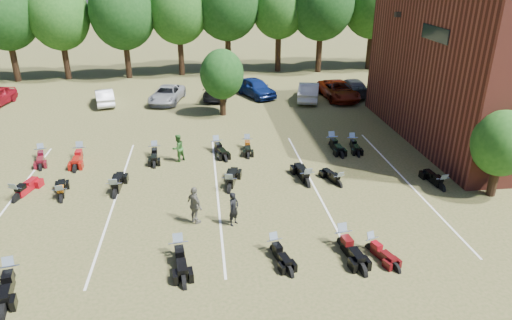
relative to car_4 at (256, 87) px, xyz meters
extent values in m
plane|color=brown|center=(-1.07, -20.31, -0.78)|extent=(160.00, 160.00, 0.00)
imported|color=silver|center=(-12.41, -0.90, -0.14)|extent=(2.22, 4.07, 1.27)
imported|color=gray|center=(-7.44, -0.86, -0.12)|extent=(3.16, 5.06, 1.31)
imported|color=black|center=(-3.25, -0.06, -0.08)|extent=(2.84, 5.05, 1.38)
imported|color=navy|center=(0.00, 0.00, 0.00)|extent=(3.56, 4.90, 1.55)
imported|color=#B9B8B3|center=(4.24, -1.68, -0.02)|extent=(2.78, 4.84, 1.51)
imported|color=#5E1305|center=(6.81, -1.59, -0.05)|extent=(2.78, 5.41, 1.46)
imported|color=#3B3C41|center=(8.34, -0.51, -0.08)|extent=(2.00, 4.80, 1.39)
imported|color=black|center=(-3.47, -20.51, 0.00)|extent=(0.66, 0.67, 1.56)
imported|color=#285A21|center=(-6.12, -13.17, 0.04)|extent=(1.00, 0.99, 1.63)
imported|color=#59574C|center=(-5.15, -20.16, 0.10)|extent=(0.92, 1.09, 1.75)
cube|color=black|center=(8.28, -8.31, 6.72)|extent=(0.30, 0.40, 0.30)
cube|color=black|center=(8.40, -13.31, 6.22)|extent=(0.06, 3.00, 0.80)
cylinder|color=black|center=(-22.07, 8.69, 1.27)|extent=(0.58, 0.58, 4.08)
ellipsoid|color=#1E4C19|center=(-22.07, 8.69, 5.56)|extent=(6.00, 6.00, 6.90)
cylinder|color=black|center=(-17.07, 8.69, 1.27)|extent=(0.58, 0.58, 4.08)
ellipsoid|color=#1E4C19|center=(-17.07, 8.69, 5.56)|extent=(6.00, 6.00, 6.90)
cylinder|color=black|center=(-12.07, 8.69, 1.27)|extent=(0.57, 0.58, 4.08)
ellipsoid|color=#1E4C19|center=(-12.07, 8.69, 5.56)|extent=(6.00, 6.00, 6.90)
cylinder|color=black|center=(-7.07, 8.69, 1.27)|extent=(0.57, 0.58, 4.08)
ellipsoid|color=#1E4C19|center=(-7.07, 8.69, 5.56)|extent=(6.00, 6.00, 6.90)
cylinder|color=black|center=(-2.07, 8.69, 1.27)|extent=(0.58, 0.58, 4.08)
ellipsoid|color=#1E4C19|center=(-2.07, 8.69, 5.56)|extent=(6.00, 6.00, 6.90)
cylinder|color=black|center=(2.93, 8.69, 1.27)|extent=(0.57, 0.58, 4.08)
ellipsoid|color=#1E4C19|center=(2.93, 8.69, 5.56)|extent=(6.00, 6.00, 6.90)
cylinder|color=black|center=(7.93, 8.69, 1.27)|extent=(0.57, 0.58, 4.08)
ellipsoid|color=#1E4C19|center=(7.93, 8.69, 5.56)|extent=(6.00, 6.00, 6.90)
cylinder|color=black|center=(12.93, 8.69, 1.27)|extent=(0.57, 0.58, 4.08)
ellipsoid|color=#1E4C19|center=(12.93, 8.69, 5.56)|extent=(6.00, 6.00, 6.90)
cylinder|color=black|center=(17.93, 8.69, 1.27)|extent=(0.58, 0.58, 4.08)
ellipsoid|color=#1E4C19|center=(17.93, 8.69, 5.56)|extent=(6.00, 6.00, 6.90)
cylinder|color=black|center=(22.93, 8.69, 1.27)|extent=(0.58, 0.58, 4.08)
ellipsoid|color=#1E4C19|center=(22.93, 8.69, 5.56)|extent=(6.00, 6.00, 6.90)
cylinder|color=black|center=(9.43, -19.31, 0.08)|extent=(0.24, 0.24, 1.71)
sphere|color=#1E4C19|center=(9.43, -19.31, 1.98)|extent=(2.80, 2.80, 2.80)
cylinder|color=black|center=(-3.07, -4.81, 0.17)|extent=(0.24, 0.24, 1.90)
sphere|color=#1E4C19|center=(-3.07, -4.81, 2.32)|extent=(3.20, 3.20, 3.20)
cube|color=silver|center=(-14.07, -17.31, -0.77)|extent=(0.10, 14.00, 0.01)
cube|color=silver|center=(-9.07, -17.31, -0.77)|extent=(0.10, 14.00, 0.01)
cube|color=silver|center=(-4.07, -17.31, -0.77)|extent=(0.10, 14.00, 0.01)
cube|color=silver|center=(0.93, -17.31, -0.77)|extent=(0.10, 14.00, 0.01)
cube|color=silver|center=(5.93, -17.31, -0.77)|extent=(0.10, 14.00, 0.01)
camera|label=1|loc=(-4.62, -37.85, 9.93)|focal=32.00mm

